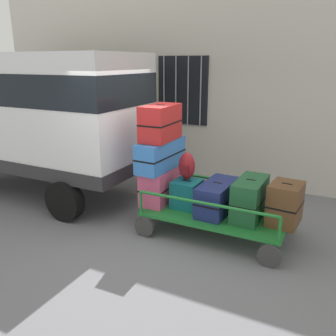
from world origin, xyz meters
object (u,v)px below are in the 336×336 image
Objects in this scene: suitcase_midleft_bottom at (187,194)px; backpack at (187,166)px; van at (35,110)px; suitcase_left_bottom at (160,185)px; luggage_cart at (216,215)px; suitcase_center_bottom at (217,197)px; suitcase_midright_bottom at (250,199)px; suitcase_left_middle at (161,155)px; suitcase_left_top at (160,123)px; suitcase_right_bottom at (285,204)px.

backpack is at bearing 116.93° from suitcase_midleft_bottom.
suitcase_left_bottom is at bearing -3.80° from van.
luggage_cart is 2.44× the size of suitcase_center_bottom.
suitcase_left_bottom is (-1.01, 0.01, 0.33)m from luggage_cart.
suitcase_midright_bottom is (1.51, 0.01, 0.02)m from suitcase_left_bottom.
luggage_cart is 0.62m from suitcase_midright_bottom.
backpack reaches higher than suitcase_midleft_bottom.
suitcase_left_middle is 1.33× the size of suitcase_left_top.
suitcase_left_bottom is at bearing 179.69° from suitcase_center_bottom.
suitcase_right_bottom reaches higher than suitcase_left_bottom.
suitcase_right_bottom is at bearing 2.43° from suitcase_midleft_bottom.
luggage_cart is at bearing -2.26° from suitcase_left_middle.
suitcase_left_bottom reaches higher than suitcase_midleft_bottom.
suitcase_center_bottom is (1.01, -0.04, -0.56)m from suitcase_left_middle.
suitcase_right_bottom is 1.40× the size of backpack.
suitcase_midleft_bottom is at bearing -176.79° from luggage_cart.
suitcase_center_bottom is (1.01, -0.04, -1.09)m from suitcase_left_top.
suitcase_left_middle is 1.16× the size of suitcase_center_bottom.
suitcase_midright_bottom is at bearing 1.89° from luggage_cart.
luggage_cart is 1.71m from suitcase_left_top.
suitcase_left_top is at bearing 172.42° from suitcase_midleft_bottom.
suitcase_left_bottom is 1.91× the size of suitcase_midleft_bottom.
suitcase_left_middle is (-1.01, 0.04, 0.85)m from luggage_cart.
luggage_cart is 1.32m from suitcase_left_middle.
suitcase_midright_bottom is at bearing 1.52° from suitcase_center_bottom.
suitcase_center_bottom is (1.01, -0.01, -0.04)m from suitcase_left_bottom.
suitcase_left_top is 1.48m from suitcase_center_bottom.
backpack is (0.47, 0.03, 0.39)m from suitcase_left_bottom.
van reaches higher than suitcase_left_bottom.
suitcase_midleft_bottom reaches higher than luggage_cart.
van reaches higher than suitcase_midleft_bottom.
suitcase_left_bottom reaches higher than luggage_cart.
suitcase_left_top is (0.00, -0.00, 0.53)m from suitcase_left_middle.
van reaches higher than suitcase_right_bottom.
suitcase_left_top is 1.78× the size of suitcase_midleft_bottom.
backpack reaches higher than suitcase_center_bottom.
suitcase_right_bottom is at bearing 2.04° from luggage_cart.
backpack reaches higher than suitcase_left_bottom.
van is 10.26× the size of backpack.
suitcase_midright_bottom is at bearing 0.30° from suitcase_left_bottom.
suitcase_midleft_bottom is (3.41, -0.23, -1.12)m from van.
suitcase_left_top is 1.22m from suitcase_midleft_bottom.
luggage_cart is at bearing -90.00° from suitcase_center_bottom.
suitcase_left_top is (0.00, 0.03, 1.05)m from suitcase_left_bottom.
suitcase_left_top is 2.26m from suitcase_right_bottom.
suitcase_center_bottom is (3.91, -0.20, -1.10)m from van.
suitcase_midright_bottom reaches higher than suitcase_left_bottom.
luggage_cart is 2.10× the size of suitcase_left_middle.
luggage_cart is 3.63× the size of suitcase_right_bottom.
luggage_cart is at bearing -2.21° from suitcase_left_top.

